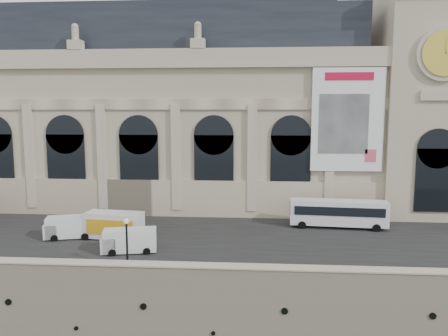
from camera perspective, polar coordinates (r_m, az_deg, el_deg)
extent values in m
cube|color=#7A6F5E|center=(72.82, -5.04, -6.13)|extent=(160.00, 70.00, 6.00)
cube|color=#2D2D2D|center=(52.12, -8.79, -8.34)|extent=(160.00, 24.00, 0.06)
cube|color=#7A6F5E|center=(39.67, -13.23, -12.85)|extent=(160.00, 1.20, 1.10)
cube|color=beige|center=(39.46, -13.25, -12.03)|extent=(160.00, 1.40, 0.12)
cube|color=#C2AF95|center=(68.16, -10.72, 4.73)|extent=(68.00, 18.00, 22.00)
cube|color=beige|center=(60.44, -12.74, -3.81)|extent=(68.60, 0.40, 5.00)
cube|color=beige|center=(59.49, -13.31, 13.71)|extent=(69.00, 0.80, 2.40)
cube|color=beige|center=(59.28, -13.10, 8.12)|extent=(68.00, 0.30, 1.40)
cube|color=#252A31|center=(68.92, -11.02, 16.44)|extent=(64.00, 15.00, 6.00)
cube|color=#252A31|center=(69.55, -11.10, 19.29)|extent=(56.00, 10.00, 1.20)
cube|color=beige|center=(64.54, -24.03, 1.38)|extent=(1.20, 0.50, 14.00)
cube|color=black|center=(62.57, -19.88, 0.02)|extent=(5.20, 0.25, 9.00)
cylinder|color=black|center=(62.17, -20.07, 4.14)|extent=(5.20, 0.25, 5.20)
cube|color=beige|center=(60.47, -15.64, 1.38)|extent=(1.20, 0.50, 14.00)
cube|color=black|center=(59.21, -11.01, -0.07)|extent=(5.20, 0.25, 9.00)
cylinder|color=black|center=(58.79, -11.12, 4.28)|extent=(5.20, 0.25, 5.20)
cube|color=beige|center=(57.86, -6.28, 1.35)|extent=(1.20, 0.50, 14.00)
cube|color=black|center=(57.42, -1.33, -0.17)|extent=(5.20, 0.25, 9.00)
cylinder|color=black|center=(56.98, -1.34, 4.32)|extent=(5.20, 0.25, 5.20)
cube|color=beige|center=(56.91, 3.68, 1.27)|extent=(1.20, 0.50, 14.00)
cube|color=black|center=(57.34, 8.67, -0.26)|extent=(5.20, 0.25, 9.00)
cylinder|color=black|center=(56.91, 8.76, 4.23)|extent=(5.20, 0.25, 5.20)
cube|color=beige|center=(57.71, 13.66, 1.16)|extent=(1.20, 0.50, 14.00)
cube|color=white|center=(57.55, 15.82, 6.06)|extent=(9.00, 0.35, 13.00)
cube|color=red|center=(57.48, 16.06, 11.44)|extent=(6.00, 0.06, 1.00)
cube|color=gray|center=(57.27, 15.35, 5.57)|extent=(6.20, 0.06, 7.50)
cube|color=#D54B64|center=(58.30, 18.59, 1.53)|extent=(1.40, 0.06, 1.60)
cube|color=#C2AF95|center=(66.74, 24.13, 7.58)|extent=(12.00, 14.00, 30.00)
cylinder|color=beige|center=(60.34, 26.84, 13.22)|extent=(6.60, 0.50, 6.60)
cylinder|color=black|center=(60.06, 26.95, 13.24)|extent=(5.40, 0.15, 5.40)
cylinder|color=gold|center=(60.00, 26.98, 13.24)|extent=(5.50, 0.06, 5.50)
cube|color=gold|center=(60.03, 27.06, 14.10)|extent=(0.14, 0.05, 2.00)
cube|color=black|center=(60.70, 25.92, -1.47)|extent=(5.00, 0.25, 8.00)
cube|color=silver|center=(54.90, 14.70, -5.65)|extent=(11.66, 3.34, 2.97)
cube|color=black|center=(54.54, 8.64, -5.26)|extent=(0.26, 2.20, 1.15)
cube|color=black|center=(53.62, 14.84, -5.55)|extent=(10.51, 0.95, 1.05)
cube|color=black|center=(56.02, 14.58, -4.98)|extent=(10.51, 0.95, 1.05)
cylinder|color=black|center=(53.81, 10.16, -7.36)|extent=(0.98, 0.37, 0.96)
cylinder|color=black|center=(56.13, 10.11, -6.73)|extent=(0.98, 0.37, 0.96)
cylinder|color=black|center=(54.72, 19.30, -7.43)|extent=(0.98, 0.37, 0.96)
cylinder|color=black|center=(57.00, 18.87, -6.81)|extent=(0.98, 0.37, 0.96)
cube|color=silver|center=(45.38, -12.17, -9.18)|extent=(5.51, 3.07, 2.22)
cube|color=silver|center=(45.68, -14.80, -9.59)|extent=(1.85, 2.29, 1.54)
cube|color=black|center=(45.60, -15.51, -8.95)|extent=(0.42, 1.71, 0.77)
cylinder|color=black|center=(44.86, -14.39, -10.70)|extent=(0.77, 0.39, 0.73)
cylinder|color=black|center=(46.77, -14.11, -9.92)|extent=(0.77, 0.39, 0.73)
cylinder|color=black|center=(44.60, -10.06, -10.68)|extent=(0.77, 0.39, 0.73)
cylinder|color=black|center=(46.52, -9.97, -9.90)|extent=(0.77, 0.39, 0.73)
cube|color=silver|center=(52.02, -19.26, -7.22)|extent=(5.70, 3.39, 2.28)
cube|color=silver|center=(52.47, -21.57, -7.60)|extent=(1.98, 2.40, 1.58)
cube|color=black|center=(52.44, -22.20, -7.02)|extent=(0.52, 1.74, 0.79)
cylinder|color=black|center=(51.57, -21.28, -8.55)|extent=(0.79, 0.43, 0.75)
cylinder|color=black|center=(53.54, -20.88, -7.94)|extent=(0.79, 0.43, 0.75)
cylinder|color=black|center=(51.05, -17.46, -8.54)|extent=(0.79, 0.43, 0.75)
cylinder|color=black|center=(53.04, -17.21, -7.93)|extent=(0.79, 0.43, 0.75)
cube|color=silver|center=(50.29, -14.12, -7.20)|extent=(6.51, 3.17, 2.82)
cube|color=gold|center=(49.22, -14.74, -7.55)|extent=(5.39, 0.74, 1.67)
cube|color=red|center=(49.22, -14.74, -7.55)|extent=(3.11, 0.43, 0.63)
cube|color=silver|center=(52.04, -17.66, -7.54)|extent=(1.94, 2.49, 1.56)
cylinder|color=black|center=(50.89, -17.67, -8.56)|extent=(0.86, 0.39, 0.83)
cylinder|color=black|center=(52.91, -16.40, -7.88)|extent=(0.86, 0.39, 0.83)
cylinder|color=black|center=(48.63, -12.22, -9.12)|extent=(0.86, 0.39, 0.83)
cylinder|color=black|center=(50.75, -11.13, -8.38)|extent=(0.86, 0.39, 0.83)
cylinder|color=black|center=(40.78, -12.47, -12.73)|extent=(0.49, 0.49, 0.45)
cylinder|color=black|center=(40.14, -12.55, -10.04)|extent=(0.18, 0.18, 4.46)
sphere|color=beige|center=(39.50, -12.65, -6.80)|extent=(0.49, 0.49, 0.49)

